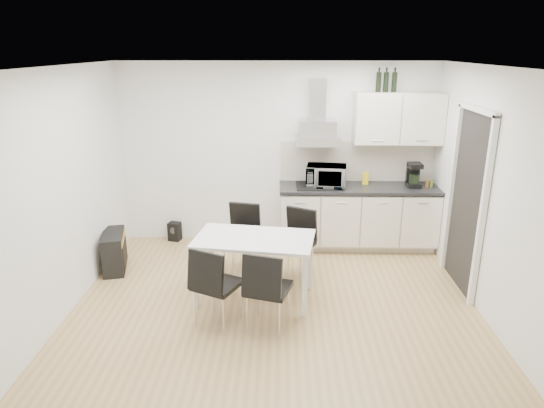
# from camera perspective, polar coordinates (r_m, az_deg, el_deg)

# --- Properties ---
(ground) EXTENTS (4.50, 4.50, 0.00)m
(ground) POSITION_cam_1_polar(r_m,az_deg,el_deg) (5.59, 0.35, -11.79)
(ground) COLOR tan
(ground) RESTS_ON ground
(wall_back) EXTENTS (4.50, 0.10, 2.60)m
(wall_back) POSITION_cam_1_polar(r_m,az_deg,el_deg) (7.01, 0.63, 5.83)
(wall_back) COLOR white
(wall_back) RESTS_ON ground
(wall_front) EXTENTS (4.50, 0.10, 2.60)m
(wall_front) POSITION_cam_1_polar(r_m,az_deg,el_deg) (3.22, -0.18, -9.43)
(wall_front) COLOR white
(wall_front) RESTS_ON ground
(wall_left) EXTENTS (0.10, 4.00, 2.60)m
(wall_left) POSITION_cam_1_polar(r_m,az_deg,el_deg) (5.58, -23.41, 1.11)
(wall_left) COLOR white
(wall_left) RESTS_ON ground
(wall_right) EXTENTS (0.10, 4.00, 2.60)m
(wall_right) POSITION_cam_1_polar(r_m,az_deg,el_deg) (5.52, 24.42, 0.81)
(wall_right) COLOR white
(wall_right) RESTS_ON ground
(ceiling) EXTENTS (4.50, 4.50, 0.00)m
(ceiling) POSITION_cam_1_polar(r_m,az_deg,el_deg) (4.86, 0.41, 15.88)
(ceiling) COLOR white
(ceiling) RESTS_ON wall_back
(doorway) EXTENTS (0.08, 1.04, 2.10)m
(doorway) POSITION_cam_1_polar(r_m,az_deg,el_deg) (6.06, 21.83, 0.10)
(doorway) COLOR white
(doorway) RESTS_ON ground
(kitchenette) EXTENTS (2.22, 0.64, 2.52)m
(kitchenette) POSITION_cam_1_polar(r_m,az_deg,el_deg) (6.96, 10.43, 1.45)
(kitchenette) COLOR beige
(kitchenette) RESTS_ON ground
(dining_table) EXTENTS (1.41, 0.93, 0.75)m
(dining_table) POSITION_cam_1_polar(r_m,az_deg,el_deg) (5.46, -2.10, -4.83)
(dining_table) COLOR white
(dining_table) RESTS_ON ground
(chair_far_left) EXTENTS (0.54, 0.58, 0.88)m
(chair_far_left) POSITION_cam_1_polar(r_m,az_deg,el_deg) (6.18, -3.67, -4.25)
(chair_far_left) COLOR black
(chair_far_left) RESTS_ON ground
(chair_far_right) EXTENTS (0.62, 0.65, 0.88)m
(chair_far_right) POSITION_cam_1_polar(r_m,az_deg,el_deg) (6.01, 2.66, -4.94)
(chair_far_right) COLOR black
(chair_far_right) RESTS_ON ground
(chair_near_left) EXTENTS (0.61, 0.64, 0.88)m
(chair_near_left) POSITION_cam_1_polar(r_m,az_deg,el_deg) (5.09, -6.43, -9.48)
(chair_near_left) COLOR black
(chair_near_left) RESTS_ON ground
(chair_near_right) EXTENTS (0.56, 0.60, 0.88)m
(chair_near_right) POSITION_cam_1_polar(r_m,az_deg,el_deg) (4.98, -0.45, -10.00)
(chair_near_right) COLOR black
(chair_near_right) RESTS_ON ground
(guitar_amp) EXTENTS (0.39, 0.65, 0.50)m
(guitar_amp) POSITION_cam_1_polar(r_m,az_deg,el_deg) (6.64, -18.07, -5.30)
(guitar_amp) COLOR black
(guitar_amp) RESTS_ON ground
(floor_speaker) EXTENTS (0.20, 0.19, 0.28)m
(floor_speaker) POSITION_cam_1_polar(r_m,az_deg,el_deg) (7.43, -11.37, -3.18)
(floor_speaker) COLOR black
(floor_speaker) RESTS_ON ground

